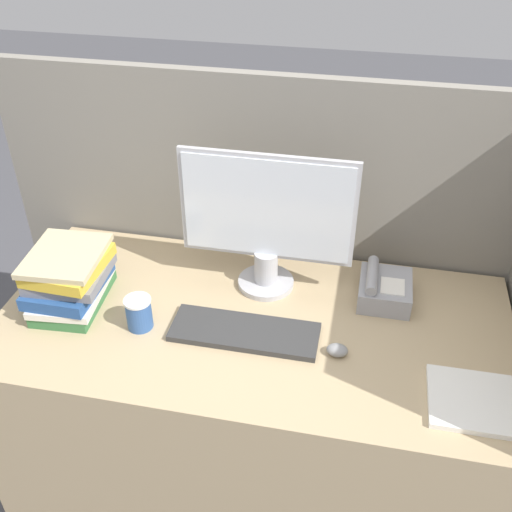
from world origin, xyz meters
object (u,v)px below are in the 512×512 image
(monitor, at_px, (267,224))
(keyboard, at_px, (245,332))
(coffee_cup, at_px, (139,313))
(desk_telephone, at_px, (384,289))
(mouse, at_px, (337,350))
(book_stack, at_px, (70,279))

(monitor, distance_m, keyboard, 0.35)
(coffee_cup, xyz_separation_m, desk_telephone, (0.74, 0.29, -0.01))
(mouse, bearing_deg, monitor, 132.87)
(monitor, height_order, desk_telephone, monitor)
(book_stack, xyz_separation_m, desk_telephone, (1.00, 0.23, -0.06))
(monitor, distance_m, mouse, 0.46)
(monitor, relative_size, coffee_cup, 5.28)
(monitor, bearing_deg, mouse, -47.13)
(mouse, bearing_deg, desk_telephone, 66.95)
(monitor, bearing_deg, desk_telephone, -0.09)
(book_stack, bearing_deg, desk_telephone, 12.86)
(mouse, relative_size, book_stack, 0.20)
(coffee_cup, xyz_separation_m, book_stack, (-0.25, 0.06, 0.04))
(monitor, xyz_separation_m, coffee_cup, (-0.35, -0.29, -0.19))
(keyboard, xyz_separation_m, desk_telephone, (0.41, 0.26, 0.03))
(mouse, xyz_separation_m, coffee_cup, (-0.62, 0.00, 0.04))
(keyboard, distance_m, book_stack, 0.59)
(keyboard, bearing_deg, monitor, 86.42)
(keyboard, xyz_separation_m, coffee_cup, (-0.33, -0.03, 0.04))
(monitor, xyz_separation_m, desk_telephone, (0.40, -0.00, -0.20))
(monitor, height_order, mouse, monitor)
(mouse, height_order, coffee_cup, coffee_cup)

